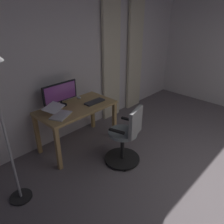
# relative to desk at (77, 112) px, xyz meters

# --- Properties ---
(back_room_partition) EXTENTS (5.70, 0.10, 2.66)m
(back_room_partition) POSITION_rel_desk_xyz_m (-0.69, -0.49, 0.69)
(back_room_partition) COLOR silver
(back_room_partition) RESTS_ON ground
(curtain_left_panel) EXTENTS (0.45, 0.06, 2.47)m
(curtain_left_panel) POSITION_rel_desk_xyz_m (-1.99, -0.38, 0.59)
(curtain_left_panel) COLOR beige
(curtain_left_panel) RESTS_ON ground
(curtain_right_panel) EXTENTS (0.46, 0.06, 2.47)m
(curtain_right_panel) POSITION_rel_desk_xyz_m (-1.22, -0.38, 0.59)
(curtain_right_panel) COLOR beige
(curtain_right_panel) RESTS_ON ground
(desk) EXTENTS (1.28, 0.67, 0.75)m
(desk) POSITION_rel_desk_xyz_m (0.00, 0.00, 0.00)
(desk) COLOR tan
(desk) RESTS_ON ground
(office_chair) EXTENTS (0.56, 0.56, 0.95)m
(office_chair) POSITION_rel_desk_xyz_m (-0.21, 0.90, -0.20)
(office_chair) COLOR black
(office_chair) RESTS_ON ground
(computer_monitor) EXTENTS (0.62, 0.18, 0.38)m
(computer_monitor) POSITION_rel_desk_xyz_m (0.14, -0.22, 0.32)
(computer_monitor) COLOR black
(computer_monitor) RESTS_ON desk
(computer_keyboard) EXTENTS (0.36, 0.14, 0.02)m
(computer_keyboard) POSITION_rel_desk_xyz_m (-0.32, 0.10, 0.12)
(computer_keyboard) COLOR #333338
(computer_keyboard) RESTS_ON desk
(laptop) EXTENTS (0.44, 0.43, 0.15)m
(laptop) POSITION_rel_desk_xyz_m (0.39, 0.07, 0.16)
(laptop) COLOR silver
(laptop) RESTS_ON desk
(computer_mouse) EXTENTS (0.06, 0.10, 0.04)m
(computer_mouse) POSITION_rel_desk_xyz_m (-0.25, -0.24, 0.12)
(computer_mouse) COLOR white
(computer_mouse) RESTS_ON desk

